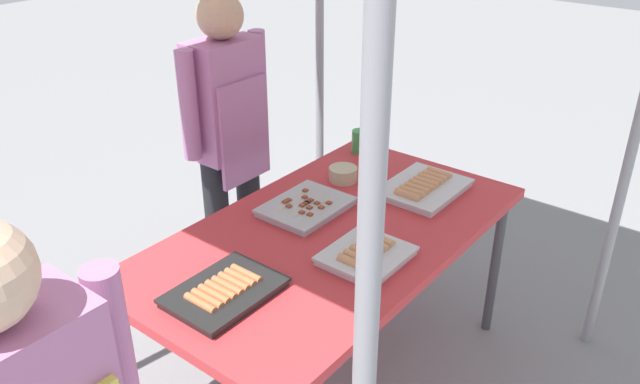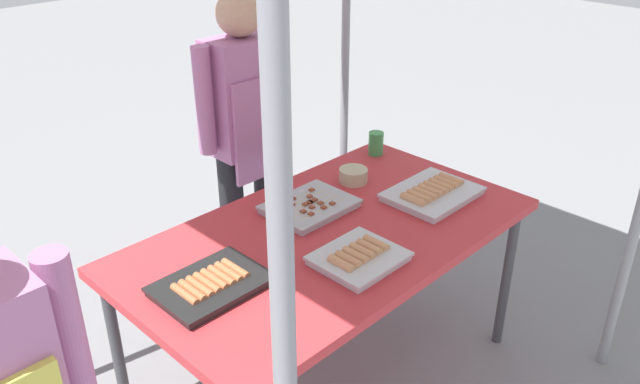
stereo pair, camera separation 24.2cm
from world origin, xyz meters
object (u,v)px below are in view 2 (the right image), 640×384
tray_grilled_sausages (211,285)px  tray_pork_links (432,193)px  stall_table (329,243)px  condiment_bowl (353,175)px  tray_meat_skewers (310,206)px  vendor_woman (246,125)px  drink_cup_near_edge (376,143)px  tray_spring_rolls (359,257)px

tray_grilled_sausages → tray_pork_links: (1.05, -0.13, 0.00)m
stall_table → condiment_bowl: condiment_bowl is taller
tray_meat_skewers → stall_table: bearing=-110.5°
tray_pork_links → vendor_woman: 0.95m
drink_cup_near_edge → tray_spring_rolls: bearing=-143.3°
stall_table → tray_grilled_sausages: bearing=178.5°
tray_spring_rolls → vendor_woman: vendor_woman is taller
condiment_bowl → drink_cup_near_edge: size_ratio=1.13×
drink_cup_near_edge → vendor_woman: bearing=133.9°
stall_table → drink_cup_near_edge: bearing=26.9°
stall_table → drink_cup_near_edge: size_ratio=14.37×
tray_meat_skewers → drink_cup_near_edge: 0.64m
tray_meat_skewers → vendor_woman: size_ratio=0.23×
tray_meat_skewers → drink_cup_near_edge: size_ratio=3.12×
tray_grilled_sausages → tray_meat_skewers: 0.63m
condiment_bowl → vendor_woman: vendor_woman is taller
tray_spring_rolls → tray_grilled_sausages: bearing=152.8°
tray_pork_links → tray_meat_skewers: bearing=146.6°
tray_spring_rolls → drink_cup_near_edge: drink_cup_near_edge is taller
stall_table → vendor_woman: (0.25, 0.79, 0.20)m
tray_grilled_sausages → tray_pork_links: tray_pork_links is taller
drink_cup_near_edge → tray_pork_links: bearing=-110.9°
tray_meat_skewers → vendor_woman: vendor_woman is taller
tray_meat_skewers → vendor_woman: bearing=73.4°
tray_spring_rolls → condiment_bowl: (0.46, 0.44, 0.01)m
drink_cup_near_edge → vendor_woman: 0.63m
tray_grilled_sausages → condiment_bowl: bearing=12.4°
tray_pork_links → drink_cup_near_edge: 0.49m
tray_meat_skewers → tray_spring_rolls: size_ratio=1.17×
tray_pork_links → vendor_woman: bearing=105.6°
tray_pork_links → tray_spring_rolls: size_ratio=1.26×
tray_meat_skewers → tray_spring_rolls: (-0.15, -0.40, 0.00)m
tray_meat_skewers → condiment_bowl: (0.31, 0.05, 0.01)m
vendor_woman → tray_pork_links: bearing=105.6°
vendor_woman → tray_meat_skewers: bearing=73.4°
tray_grilled_sausages → tray_meat_skewers: (0.61, 0.16, -0.00)m
tray_grilled_sausages → condiment_bowl: (0.92, 0.20, 0.01)m
tray_spring_rolls → tray_meat_skewers: bearing=69.6°
condiment_bowl → vendor_woman: 0.60m
vendor_woman → stall_table: bearing=72.6°
tray_spring_rolls → condiment_bowl: condiment_bowl is taller
tray_meat_skewers → drink_cup_near_edge: (0.61, 0.17, 0.04)m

